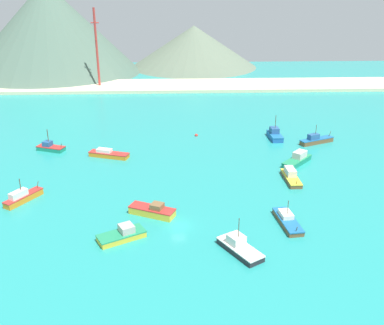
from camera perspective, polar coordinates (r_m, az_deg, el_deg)
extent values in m
cube|color=teal|center=(105.75, -1.95, -0.01)|extent=(260.00, 280.00, 0.50)
cube|color=brown|center=(97.87, 12.69, -2.08)|extent=(2.73, 8.76, 0.79)
cube|color=gold|center=(97.67, 12.71, -1.81)|extent=(2.79, 8.94, 0.20)
cube|color=beige|center=(98.31, 12.58, -1.13)|extent=(1.99, 3.87, 1.39)
cylinder|color=#4C3823|center=(94.08, 13.36, -2.53)|extent=(0.13, 0.50, 1.08)
cube|color=brown|center=(80.82, 12.26, -7.54)|extent=(3.68, 9.25, 0.80)
cube|color=#1E669E|center=(80.57, 12.29, -7.23)|extent=(3.76, 9.43, 0.20)
cube|color=silver|center=(81.24, 12.04, -6.54)|extent=(2.34, 3.31, 0.80)
cylinder|color=#4C3823|center=(77.12, 13.37, -8.38)|extent=(0.18, 0.51, 1.10)
cylinder|color=#4C3823|center=(79.93, 12.29, -5.67)|extent=(0.11, 0.11, 2.62)
cube|color=gold|center=(75.72, -9.10, -9.43)|extent=(8.37, 6.49, 0.94)
cube|color=#238C5B|center=(75.42, -9.13, -9.06)|extent=(8.54, 6.62, 0.20)
cube|color=#B2ADA3|center=(75.35, -8.47, -8.42)|extent=(3.11, 3.17, 1.22)
cube|color=#1E5BA8|center=(123.02, 10.65, 3.32)|extent=(3.22, 7.45, 1.24)
cube|color=#1E669E|center=(122.79, 10.68, 3.64)|extent=(3.29, 7.59, 0.20)
cube|color=#28568C|center=(123.37, 10.60, 4.14)|extent=(2.31, 2.96, 1.47)
cylinder|color=#4C3823|center=(122.08, 10.75, 5.19)|extent=(0.14, 0.14, 3.62)
cube|color=orange|center=(92.83, -20.92, -4.36)|extent=(6.01, 8.06, 1.13)
cube|color=red|center=(92.55, -20.97, -3.99)|extent=(6.13, 8.22, 0.20)
cube|color=silver|center=(91.67, -21.52, -3.82)|extent=(3.14, 3.85, 1.29)
cylinder|color=#4C3823|center=(94.37, -19.33, -2.78)|extent=(0.45, 0.62, 1.52)
cylinder|color=#4C3823|center=(91.34, -21.34, -2.63)|extent=(0.15, 0.15, 2.34)
cube|color=orange|center=(110.12, -10.67, 0.95)|extent=(10.10, 5.53, 0.99)
cube|color=red|center=(109.91, -10.69, 1.24)|extent=(10.30, 5.64, 0.20)
cube|color=silver|center=(110.27, -11.28, 1.54)|extent=(4.00, 2.94, 0.80)
cube|color=#232328|center=(71.90, 6.22, -11.15)|extent=(6.97, 8.75, 0.92)
cube|color=white|center=(71.59, 6.24, -10.78)|extent=(7.11, 8.92, 0.20)
cube|color=silver|center=(71.81, 5.72, -9.85)|extent=(3.27, 3.36, 1.49)
cylinder|color=#4C3823|center=(70.22, 6.06, -8.36)|extent=(0.12, 0.12, 3.34)
cube|color=#198466|center=(118.04, -17.75, 1.72)|extent=(7.48, 4.91, 0.96)
cube|color=red|center=(117.85, -17.79, 1.98)|extent=(7.63, 5.01, 0.20)
cube|color=#28568C|center=(118.11, -18.17, 2.35)|extent=(2.57, 2.55, 1.24)
cylinder|color=#4C3823|center=(115.89, -16.55, 2.09)|extent=(0.58, 0.31, 1.31)
cylinder|color=#4C3823|center=(117.18, -18.14, 3.34)|extent=(0.19, 0.19, 3.18)
cube|color=brown|center=(122.09, 15.80, 2.67)|extent=(9.76, 5.82, 1.15)
cube|color=#1E669E|center=(121.87, 15.83, 2.97)|extent=(9.96, 5.93, 0.20)
cube|color=#28568C|center=(120.84, 15.43, 3.25)|extent=(3.40, 2.65, 1.39)
cylinder|color=#4C3823|center=(124.50, 17.39, 3.54)|extent=(0.65, 0.37, 1.55)
cylinder|color=#4C3823|center=(120.63, 15.74, 4.15)|extent=(0.13, 0.13, 2.50)
cube|color=gold|center=(82.17, -5.17, -6.35)|extent=(8.85, 6.05, 1.30)
cube|color=red|center=(81.82, -5.19, -5.89)|extent=(9.02, 6.17, 0.20)
cube|color=brown|center=(81.09, -4.54, -5.65)|extent=(2.79, 2.75, 1.02)
cube|color=#198466|center=(107.15, 13.39, 0.11)|extent=(8.46, 8.82, 1.02)
cube|color=#238C5B|center=(106.92, 13.42, 0.42)|extent=(8.63, 9.00, 0.20)
cube|color=beige|center=(107.60, 13.75, 1.02)|extent=(3.96, 4.03, 1.53)
sphere|color=red|center=(123.30, 0.56, 3.53)|extent=(0.92, 0.92, 0.92)
cube|color=beige|center=(182.21, -2.15, 9.89)|extent=(247.00, 21.92, 1.20)
cone|color=#4C6656|center=(218.74, -17.96, 16.14)|extent=(80.45, 80.45, 40.10)
cone|color=#60705B|center=(226.75, 0.25, 14.79)|extent=(62.61, 62.61, 19.95)
cylinder|color=#B7332D|center=(181.58, -12.20, 14.13)|extent=(0.89, 0.89, 30.84)
cylinder|color=#B7332D|center=(180.50, -12.47, 17.23)|extent=(3.08, 0.44, 0.44)
cylinder|color=#B7332D|center=(181.11, -12.30, 15.29)|extent=(0.44, 2.47, 0.44)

